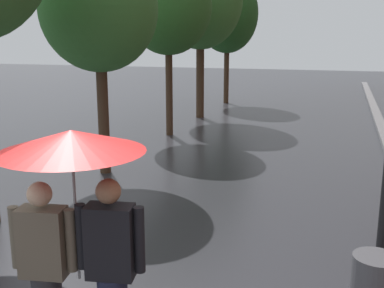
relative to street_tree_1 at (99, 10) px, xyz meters
name	(u,v)px	position (x,y,z in m)	size (l,w,h in m)	color
street_tree_1	(99,10)	(0.00, 0.00, 0.00)	(2.37, 2.37, 4.65)	#473323
street_tree_2	(168,6)	(-0.08, 4.14, 0.33)	(2.47, 2.47, 5.11)	#473323
street_tree_3	(200,0)	(-0.13, 7.42, 0.72)	(2.93, 2.93, 5.81)	#473323
street_tree_4	(227,14)	(-0.14, 11.42, 0.42)	(2.62, 2.62, 5.45)	#473323
couple_under_umbrella	(75,208)	(2.69, -5.46, -1.92)	(1.21, 1.21, 2.11)	#2D2D33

